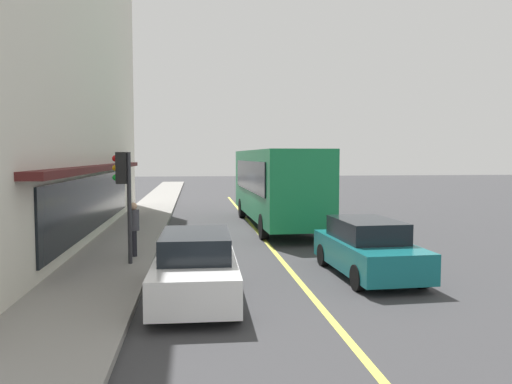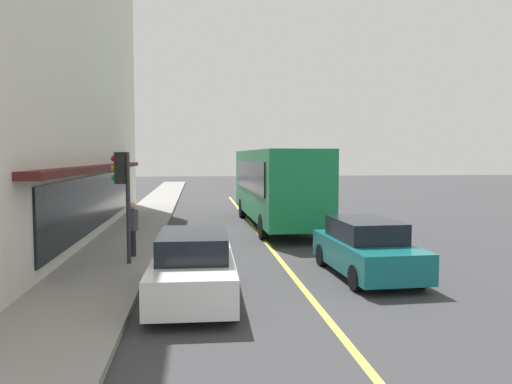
{
  "view_description": "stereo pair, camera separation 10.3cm",
  "coord_description": "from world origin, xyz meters",
  "px_view_note": "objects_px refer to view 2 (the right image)",
  "views": [
    {
      "loc": [
        -21.49,
        2.67,
        3.23
      ],
      "look_at": [
        1.21,
        -0.12,
        1.6
      ],
      "focal_mm": 35.24,
      "sensor_mm": 36.0,
      "label": 1
    },
    {
      "loc": [
        -21.5,
        2.56,
        3.23
      ],
      "look_at": [
        1.21,
        -0.12,
        1.6
      ],
      "focal_mm": 35.24,
      "sensor_mm": 36.0,
      "label": 2
    }
  ],
  "objects_px": {
    "bus": "(276,183)",
    "car_white": "(193,268)",
    "pedestrian_near_storefront": "(133,224)",
    "traffic_light": "(122,181)",
    "car_teal": "(366,249)"
  },
  "relations": [
    {
      "from": "car_white",
      "to": "pedestrian_near_storefront",
      "type": "distance_m",
      "value": 4.88
    },
    {
      "from": "bus",
      "to": "traffic_light",
      "type": "distance_m",
      "value": 9.95
    },
    {
      "from": "bus",
      "to": "car_white",
      "type": "distance_m",
      "value": 12.21
    },
    {
      "from": "traffic_light",
      "to": "car_white",
      "type": "relative_size",
      "value": 0.74
    },
    {
      "from": "car_teal",
      "to": "pedestrian_near_storefront",
      "type": "height_order",
      "value": "pedestrian_near_storefront"
    },
    {
      "from": "bus",
      "to": "pedestrian_near_storefront",
      "type": "distance_m",
      "value": 9.05
    },
    {
      "from": "bus",
      "to": "car_white",
      "type": "bearing_deg",
      "value": 162.3
    },
    {
      "from": "bus",
      "to": "car_teal",
      "type": "bearing_deg",
      "value": -174.5
    },
    {
      "from": "bus",
      "to": "car_white",
      "type": "height_order",
      "value": "bus"
    },
    {
      "from": "bus",
      "to": "pedestrian_near_storefront",
      "type": "xyz_separation_m",
      "value": [
        -7.08,
        5.57,
        -0.84
      ]
    },
    {
      "from": "pedestrian_near_storefront",
      "to": "car_white",
      "type": "bearing_deg",
      "value": -157.38
    },
    {
      "from": "bus",
      "to": "car_teal",
      "type": "distance_m",
      "value": 9.9
    },
    {
      "from": "car_white",
      "to": "car_teal",
      "type": "distance_m",
      "value": 4.97
    },
    {
      "from": "bus",
      "to": "car_white",
      "type": "xyz_separation_m",
      "value": [
        -11.58,
        3.69,
        -1.24
      ]
    },
    {
      "from": "bus",
      "to": "traffic_light",
      "type": "xyz_separation_m",
      "value": [
        -8.13,
        5.71,
        0.55
      ]
    }
  ]
}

